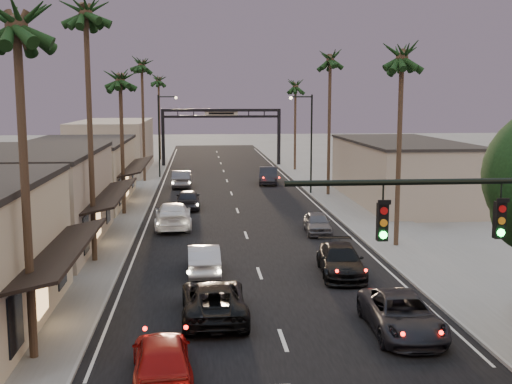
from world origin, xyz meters
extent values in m
plane|color=slate|center=(0.00, 40.00, 0.00)|extent=(200.00, 200.00, 0.00)
cube|color=black|center=(0.00, 45.00, 0.00)|extent=(14.00, 120.00, 0.02)
cube|color=slate|center=(-9.50, 52.00, 0.06)|extent=(5.00, 92.00, 0.12)
cube|color=slate|center=(9.50, 52.00, 0.06)|extent=(5.00, 92.00, 0.12)
cube|color=tan|center=(-13.00, 26.00, 2.75)|extent=(8.00, 14.00, 5.50)
cube|color=#C4B895|center=(-13.00, 42.00, 2.50)|extent=(8.00, 16.00, 5.00)
cube|color=tan|center=(-13.00, 65.00, 3.00)|extent=(8.00, 20.00, 6.00)
cube|color=tan|center=(14.00, 40.00, 2.50)|extent=(8.00, 18.00, 5.00)
cylinder|color=black|center=(3.40, 4.00, 6.60)|extent=(8.40, 0.16, 0.16)
cube|color=black|center=(1.80, 4.00, 5.55)|extent=(0.28, 0.22, 1.00)
cube|color=black|center=(5.00, 4.00, 5.55)|extent=(0.28, 0.22, 1.00)
cube|color=black|center=(-7.40, 70.00, 3.50)|extent=(0.40, 0.40, 7.00)
cube|color=black|center=(7.40, 70.00, 3.50)|extent=(0.40, 0.40, 7.00)
cube|color=black|center=(0.00, 70.00, 7.10)|extent=(15.20, 0.35, 0.35)
cube|color=black|center=(0.00, 70.00, 6.30)|extent=(15.20, 0.30, 0.30)
cube|color=beige|center=(0.00, 69.98, 6.70)|extent=(4.20, 0.12, 1.00)
cylinder|color=black|center=(7.20, 45.00, 4.50)|extent=(0.16, 0.16, 9.00)
cylinder|color=black|center=(6.20, 45.00, 8.80)|extent=(2.00, 0.12, 0.12)
sphere|color=#FFD899|center=(5.30, 45.00, 8.70)|extent=(0.30, 0.30, 0.30)
cylinder|color=black|center=(-7.20, 58.00, 4.50)|extent=(0.16, 0.16, 9.00)
cylinder|color=black|center=(-6.20, 58.00, 8.80)|extent=(2.00, 0.12, 0.12)
sphere|color=#FFD899|center=(-5.30, 58.00, 8.70)|extent=(0.30, 0.30, 0.30)
cylinder|color=#38281C|center=(-8.60, 9.00, 5.50)|extent=(0.28, 0.28, 11.00)
sphere|color=black|center=(-8.60, 9.00, 11.60)|extent=(3.20, 3.20, 3.20)
cylinder|color=#38281C|center=(-8.60, 22.00, 6.50)|extent=(0.28, 0.28, 13.00)
sphere|color=black|center=(-8.60, 22.00, 13.60)|extent=(3.20, 3.20, 3.20)
cylinder|color=#38281C|center=(-8.60, 36.00, 5.00)|extent=(0.28, 0.28, 10.00)
sphere|color=black|center=(-8.60, 36.00, 10.60)|extent=(3.20, 3.20, 3.20)
cylinder|color=#38281C|center=(-8.60, 55.00, 6.00)|extent=(0.28, 0.28, 12.00)
sphere|color=black|center=(-8.60, 55.00, 12.60)|extent=(3.20, 3.20, 3.20)
cylinder|color=#38281C|center=(8.60, 24.00, 5.50)|extent=(0.28, 0.28, 11.00)
sphere|color=black|center=(8.60, 24.00, 11.60)|extent=(3.20, 3.20, 3.20)
cylinder|color=#38281C|center=(8.60, 44.00, 6.00)|extent=(0.28, 0.28, 12.00)
sphere|color=black|center=(8.60, 44.00, 12.60)|extent=(3.20, 3.20, 3.20)
cylinder|color=#38281C|center=(8.60, 64.00, 5.00)|extent=(0.28, 0.28, 10.00)
sphere|color=black|center=(8.60, 64.00, 10.60)|extent=(3.20, 3.20, 3.20)
cylinder|color=#38281C|center=(-8.30, 78.00, 5.50)|extent=(0.28, 0.28, 11.00)
sphere|color=black|center=(-8.30, 78.00, 11.60)|extent=(3.20, 3.20, 3.20)
imported|color=maroon|center=(-4.20, 7.00, 0.77)|extent=(2.19, 4.65, 1.54)
imported|color=black|center=(-2.45, 12.60, 0.76)|extent=(2.61, 5.51, 1.52)
imported|color=#A7A7AD|center=(-2.79, 19.30, 0.74)|extent=(1.68, 4.52, 1.48)
imported|color=silver|center=(-4.74, 30.85, 0.86)|extent=(2.64, 6.04, 1.73)
imported|color=black|center=(-3.85, 38.18, 0.78)|extent=(1.88, 4.60, 1.56)
imported|color=#515055|center=(-4.63, 50.62, 0.82)|extent=(1.86, 5.04, 1.65)
imported|color=black|center=(4.52, 10.32, 0.73)|extent=(2.57, 5.34, 1.47)
imported|color=black|center=(4.00, 18.31, 0.74)|extent=(2.50, 5.28, 1.49)
imported|color=#525258|center=(4.67, 28.21, 0.68)|extent=(1.87, 4.08, 1.35)
imported|color=black|center=(4.11, 52.27, 0.85)|extent=(2.41, 5.33, 1.70)
camera|label=1|loc=(-2.99, -12.15, 8.81)|focal=45.00mm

